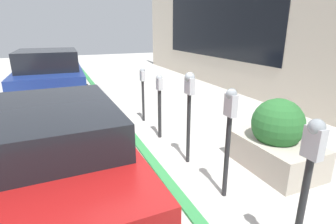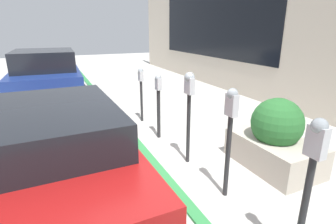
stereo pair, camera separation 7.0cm
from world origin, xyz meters
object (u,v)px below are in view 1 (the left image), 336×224
parked_car_middle (53,148)px  parking_meter_middle (189,98)px  parking_meter_nearest (309,171)px  planter_box (275,140)px  parking_meter_farthest (143,85)px  parking_meter_second (229,125)px  parked_car_rear (50,74)px  parking_meter_fourth (159,98)px

parked_car_middle → parking_meter_middle: bearing=-88.0°
parking_meter_nearest → planter_box: size_ratio=1.06×
parking_meter_farthest → planter_box: parking_meter_farthest is taller
parking_meter_second → parking_meter_farthest: size_ratio=1.15×
parking_meter_second → parked_car_middle: size_ratio=0.37×
parking_meter_second → planter_box: parking_meter_second is taller
parking_meter_nearest → parking_meter_farthest: 4.54m
parking_meter_middle → parked_car_rear: bearing=20.2°
parked_car_rear → parking_meter_middle: bearing=-157.8°
planter_box → parking_meter_middle: bearing=59.8°
parking_meter_middle → parking_meter_second: bearing=-178.9°
parking_meter_middle → planter_box: parking_meter_middle is taller
parking_meter_farthest → parking_meter_middle: bearing=-179.2°
parking_meter_second → parking_meter_fourth: (2.22, 0.07, -0.19)m
parking_meter_nearest → planter_box: bearing=-39.0°
parked_car_middle → parking_meter_nearest: bearing=-137.6°
parking_meter_farthest → parking_meter_fourth: bearing=179.3°
parking_meter_nearest → parked_car_middle: bearing=43.5°
parking_meter_second → parking_meter_middle: parking_meter_middle is taller
parked_car_middle → parking_meter_second: bearing=-115.3°
parking_meter_fourth → planter_box: (-1.88, -1.26, -0.37)m
parking_meter_farthest → planter_box: 3.28m
parking_meter_second → parking_meter_fourth: size_ratio=1.14×
parking_meter_middle → parked_car_middle: parking_meter_middle is taller
parked_car_middle → parked_car_rear: size_ratio=0.97×
parking_meter_fourth → planter_box: 2.30m
planter_box → parking_meter_nearest: bearing=141.0°
parking_meter_nearest → parked_car_rear: parked_car_rear is taller
parking_meter_middle → parking_meter_farthest: (2.30, 0.03, -0.22)m
parking_meter_farthest → parked_car_middle: parked_car_middle is taller
planter_box → parking_meter_fourth: bearing=33.7°
parking_meter_nearest → parking_meter_farthest: (4.54, 0.00, -0.12)m
parking_meter_nearest → parked_car_middle: 2.95m
parking_meter_middle → planter_box: (-0.71, -1.21, -0.65)m
parking_meter_second → parking_meter_middle: size_ratio=0.97×
parking_meter_middle → parked_car_rear: same height
parking_meter_fourth → parking_meter_nearest: bearing=-179.8°
parking_meter_fourth → planter_box: size_ratio=0.93×
parking_meter_nearest → parking_meter_middle: 2.24m
parking_meter_nearest → parking_meter_fourth: 3.42m
parking_meter_middle → parking_meter_nearest: bearing=179.2°
parking_meter_fourth → parked_car_middle: size_ratio=0.33×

